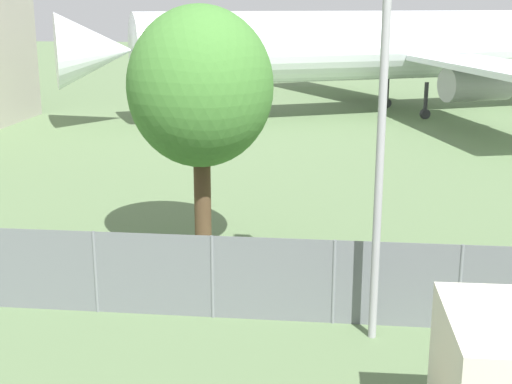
# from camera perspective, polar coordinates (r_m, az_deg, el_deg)

# --- Properties ---
(perimeter_fence) EXTENTS (56.07, 0.07, 1.83)m
(perimeter_fence) POSITION_cam_1_polar(r_m,az_deg,el_deg) (15.14, -3.51, -6.81)
(perimeter_fence) COLOR slate
(perimeter_fence) RESTS_ON ground
(airplane) EXTENTS (37.00, 29.75, 12.05)m
(airplane) POSITION_cam_1_polar(r_m,az_deg,el_deg) (43.95, 10.84, 11.40)
(airplane) COLOR white
(airplane) RESTS_ON ground
(tree_near_hangar) EXTENTS (3.65, 3.65, 6.51)m
(tree_near_hangar) POSITION_cam_1_polar(r_m,az_deg,el_deg) (17.93, -4.47, 8.30)
(tree_near_hangar) COLOR #4C3823
(tree_near_hangar) RESTS_ON ground
(light_mast) EXTENTS (0.44, 0.44, 8.83)m
(light_mast) POSITION_cam_1_polar(r_m,az_deg,el_deg) (13.39, 10.20, 9.51)
(light_mast) COLOR #99999E
(light_mast) RESTS_ON ground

